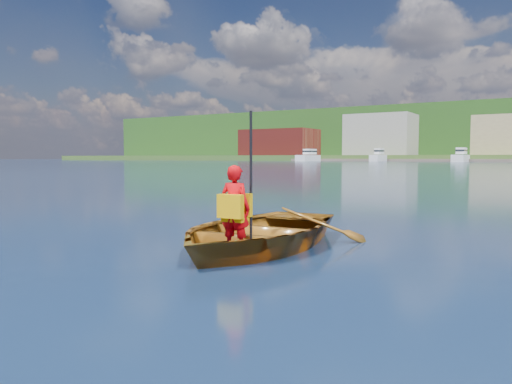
% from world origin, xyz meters
% --- Properties ---
extents(ground, '(600.00, 600.00, 0.00)m').
position_xyz_m(ground, '(0.00, 0.00, 0.00)').
color(ground, '#132244').
rests_on(ground, ground).
extents(rowboat, '(2.91, 3.89, 0.77)m').
position_xyz_m(rowboat, '(-0.87, 0.16, 0.23)').
color(rowboat, brown).
rests_on(rowboat, ground).
extents(child_paddler, '(0.42, 0.36, 1.80)m').
position_xyz_m(child_paddler, '(-0.65, -0.72, 0.67)').
color(child_paddler, '#C70309').
rests_on(child_paddler, ground).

